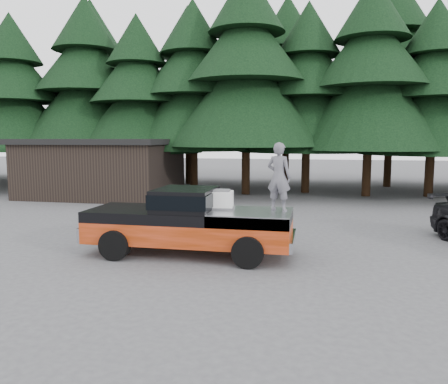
% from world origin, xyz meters
% --- Properties ---
extents(ground, '(120.00, 120.00, 0.00)m').
position_xyz_m(ground, '(0.00, 0.00, 0.00)').
color(ground, '#454547').
rests_on(ground, ground).
extents(pickup_truck, '(6.00, 2.04, 1.33)m').
position_xyz_m(pickup_truck, '(-0.46, 0.50, 0.67)').
color(pickup_truck, '#CB4120').
rests_on(pickup_truck, ground).
extents(truck_cab, '(1.66, 1.90, 0.59)m').
position_xyz_m(truck_cab, '(-0.56, 0.50, 1.62)').
color(truck_cab, black).
rests_on(truck_cab, pickup_truck).
extents(air_compressor, '(0.77, 0.66, 0.49)m').
position_xyz_m(air_compressor, '(0.41, 0.72, 1.57)').
color(air_compressor, white).
rests_on(air_compressor, pickup_truck).
extents(man_on_bed, '(0.80, 0.65, 1.90)m').
position_xyz_m(man_on_bed, '(2.06, 0.75, 2.28)').
color(man_on_bed, '#5D5C64').
rests_on(man_on_bed, pickup_truck).
extents(utility_building, '(8.40, 6.40, 3.30)m').
position_xyz_m(utility_building, '(-9.00, 12.00, 1.67)').
color(utility_building, black).
rests_on(utility_building, ground).
extents(treeline, '(60.15, 16.05, 17.50)m').
position_xyz_m(treeline, '(0.42, 17.20, 7.72)').
color(treeline, black).
rests_on(treeline, ground).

